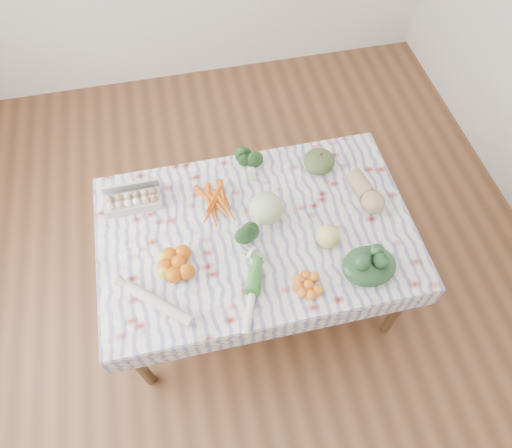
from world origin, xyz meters
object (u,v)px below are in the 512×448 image
(kabocha_squash, at_px, (319,161))
(cabbage, at_px, (266,208))
(egg_carton, at_px, (133,202))
(grapefruit, at_px, (328,236))
(dining_table, at_px, (256,238))
(butternut_squash, at_px, (366,191))

(kabocha_squash, bearing_deg, cabbage, -144.14)
(egg_carton, height_order, grapefruit, grapefruit)
(cabbage, distance_m, grapefruit, 0.35)
(egg_carton, relative_size, kabocha_squash, 1.69)
(dining_table, relative_size, grapefruit, 13.05)
(kabocha_squash, distance_m, grapefruit, 0.50)
(dining_table, xyz_separation_m, grapefruit, (0.34, -0.15, 0.14))
(kabocha_squash, distance_m, cabbage, 0.46)
(kabocha_squash, bearing_deg, dining_table, -142.77)
(dining_table, xyz_separation_m, egg_carton, (-0.61, 0.29, 0.12))
(cabbage, height_order, grapefruit, cabbage)
(kabocha_squash, distance_m, butternut_squash, 0.32)
(dining_table, distance_m, cabbage, 0.20)
(egg_carton, distance_m, grapefruit, 1.05)
(egg_carton, relative_size, cabbage, 1.69)
(cabbage, xyz_separation_m, grapefruit, (0.27, -0.22, -0.03))
(grapefruit, bearing_deg, dining_table, 155.78)
(butternut_squash, height_order, grapefruit, butternut_squash)
(dining_table, height_order, kabocha_squash, kabocha_squash)
(grapefruit, bearing_deg, egg_carton, 155.00)
(dining_table, xyz_separation_m, cabbage, (0.07, 0.06, 0.17))
(cabbage, bearing_deg, dining_table, -136.06)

